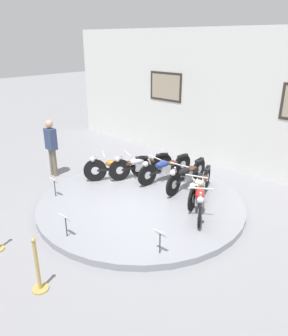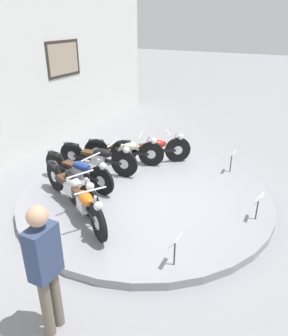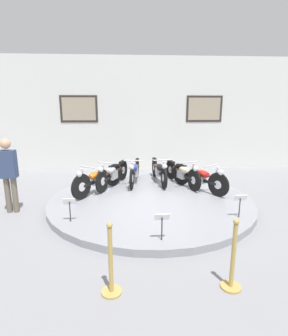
{
  "view_description": "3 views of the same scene",
  "coord_description": "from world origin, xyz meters",
  "px_view_note": "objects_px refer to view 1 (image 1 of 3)",
  "views": [
    {
      "loc": [
        5.09,
        -5.36,
        3.97
      ],
      "look_at": [
        -0.26,
        0.38,
        0.84
      ],
      "focal_mm": 35.0,
      "sensor_mm": 36.0,
      "label": 1
    },
    {
      "loc": [
        -5.35,
        -2.64,
        3.49
      ],
      "look_at": [
        0.06,
        0.06,
        0.66
      ],
      "focal_mm": 35.0,
      "sensor_mm": 36.0,
      "label": 2
    },
    {
      "loc": [
        -0.57,
        -6.42,
        2.45
      ],
      "look_at": [
        -0.15,
        0.39,
        0.84
      ],
      "focal_mm": 28.0,
      "sensor_mm": 36.0,
      "label": 3
    }
  ],
  "objects_px": {
    "motorcycle_orange": "(117,166)",
    "stanchion_post_right_of_entry": "(38,273)",
    "motorcycle_black": "(186,174)",
    "info_placard_front_right": "(160,236)",
    "motorcycle_red": "(200,197)",
    "visitor_standing": "(51,144)",
    "motorcycle_blue": "(164,168)",
    "motorcycle_cream": "(200,185)",
    "info_placard_front_left": "(54,183)",
    "info_placard_front_centre": "(66,221)",
    "motorcycle_silver": "(140,165)"
  },
  "relations": [
    {
      "from": "stanchion_post_right_of_entry",
      "to": "motorcycle_blue",
      "type": "bearing_deg",
      "value": 104.28
    },
    {
      "from": "motorcycle_blue",
      "to": "info_placard_front_right",
      "type": "bearing_deg",
      "value": -51.73
    },
    {
      "from": "motorcycle_silver",
      "to": "motorcycle_cream",
      "type": "bearing_deg",
      "value": -0.06
    },
    {
      "from": "motorcycle_orange",
      "to": "info_placard_front_right",
      "type": "bearing_deg",
      "value": -30.22
    },
    {
      "from": "motorcycle_black",
      "to": "visitor_standing",
      "type": "xyz_separation_m",
      "value": [
        -3.7,
        -1.78,
        0.46
      ]
    },
    {
      "from": "stanchion_post_right_of_entry",
      "to": "info_placard_front_right",
      "type": "bearing_deg",
      "value": 64.55
    },
    {
      "from": "motorcycle_black",
      "to": "info_placard_front_centre",
      "type": "distance_m",
      "value": 3.62
    },
    {
      "from": "visitor_standing",
      "to": "motorcycle_blue",
      "type": "bearing_deg",
      "value": 31.28
    },
    {
      "from": "motorcycle_black",
      "to": "info_placard_front_centre",
      "type": "xyz_separation_m",
      "value": [
        -0.38,
        -3.6,
        -0.02
      ]
    },
    {
      "from": "motorcycle_black",
      "to": "motorcycle_red",
      "type": "bearing_deg",
      "value": -40.73
    },
    {
      "from": "motorcycle_silver",
      "to": "info_placard_front_right",
      "type": "height_order",
      "value": "motorcycle_silver"
    },
    {
      "from": "motorcycle_orange",
      "to": "stanchion_post_right_of_entry",
      "type": "height_order",
      "value": "stanchion_post_right_of_entry"
    },
    {
      "from": "motorcycle_black",
      "to": "stanchion_post_right_of_entry",
      "type": "height_order",
      "value": "stanchion_post_right_of_entry"
    },
    {
      "from": "motorcycle_orange",
      "to": "motorcycle_blue",
      "type": "relative_size",
      "value": 0.86
    },
    {
      "from": "motorcycle_black",
      "to": "info_placard_front_right",
      "type": "xyz_separation_m",
      "value": [
        1.39,
        -2.73,
        -0.02
      ]
    },
    {
      "from": "info_placard_front_right",
      "to": "motorcycle_blue",
      "type": "bearing_deg",
      "value": 128.27
    },
    {
      "from": "motorcycle_black",
      "to": "stanchion_post_right_of_entry",
      "type": "xyz_separation_m",
      "value": [
        0.44,
        -4.72,
        -0.19
      ]
    },
    {
      "from": "info_placard_front_centre",
      "to": "visitor_standing",
      "type": "bearing_deg",
      "value": 151.26
    },
    {
      "from": "info_placard_front_left",
      "to": "info_placard_front_centre",
      "type": "distance_m",
      "value": 1.97
    },
    {
      "from": "info_placard_front_right",
      "to": "motorcycle_red",
      "type": "bearing_deg",
      "value": 101.2
    },
    {
      "from": "info_placard_front_centre",
      "to": "visitor_standing",
      "type": "xyz_separation_m",
      "value": [
        -3.32,
        1.82,
        0.48
      ]
    },
    {
      "from": "motorcycle_black",
      "to": "info_placard_front_right",
      "type": "distance_m",
      "value": 3.06
    },
    {
      "from": "info_placard_front_right",
      "to": "stanchion_post_right_of_entry",
      "type": "distance_m",
      "value": 2.22
    },
    {
      "from": "motorcycle_orange",
      "to": "motorcycle_black",
      "type": "bearing_deg",
      "value": 26.28
    },
    {
      "from": "motorcycle_blue",
      "to": "visitor_standing",
      "type": "distance_m",
      "value": 3.47
    },
    {
      "from": "motorcycle_red",
      "to": "info_placard_front_left",
      "type": "xyz_separation_m",
      "value": [
        -3.17,
        -1.85,
        -0.02
      ]
    },
    {
      "from": "motorcycle_orange",
      "to": "motorcycle_black",
      "type": "relative_size",
      "value": 0.85
    },
    {
      "from": "motorcycle_red",
      "to": "stanchion_post_right_of_entry",
      "type": "distance_m",
      "value": 3.89
    },
    {
      "from": "motorcycle_blue",
      "to": "info_placard_front_left",
      "type": "height_order",
      "value": "motorcycle_blue"
    },
    {
      "from": "info_placard_front_centre",
      "to": "info_placard_front_right",
      "type": "xyz_separation_m",
      "value": [
        1.77,
        0.88,
        0.0
      ]
    },
    {
      "from": "motorcycle_red",
      "to": "info_placard_front_centre",
      "type": "distance_m",
      "value": 3.06
    },
    {
      "from": "motorcycle_blue",
      "to": "info_placard_front_centre",
      "type": "bearing_deg",
      "value": -83.94
    },
    {
      "from": "motorcycle_cream",
      "to": "stanchion_post_right_of_entry",
      "type": "distance_m",
      "value": 4.41
    },
    {
      "from": "motorcycle_blue",
      "to": "visitor_standing",
      "type": "bearing_deg",
      "value": -148.72
    },
    {
      "from": "motorcycle_black",
      "to": "motorcycle_blue",
      "type": "bearing_deg",
      "value": -179.95
    },
    {
      "from": "motorcycle_orange",
      "to": "visitor_standing",
      "type": "relative_size",
      "value": 0.97
    },
    {
      "from": "info_placard_front_centre",
      "to": "info_placard_front_right",
      "type": "relative_size",
      "value": 1.0
    },
    {
      "from": "stanchion_post_right_of_entry",
      "to": "motorcycle_cream",
      "type": "bearing_deg",
      "value": 87.19
    },
    {
      "from": "motorcycle_blue",
      "to": "info_placard_front_centre",
      "type": "relative_size",
      "value": 3.83
    },
    {
      "from": "motorcycle_blue",
      "to": "visitor_standing",
      "type": "xyz_separation_m",
      "value": [
        -2.94,
        -1.78,
        0.47
      ]
    },
    {
      "from": "motorcycle_red",
      "to": "info_placard_front_left",
      "type": "height_order",
      "value": "motorcycle_red"
    },
    {
      "from": "motorcycle_red",
      "to": "visitor_standing",
      "type": "distance_m",
      "value": 4.83
    },
    {
      "from": "visitor_standing",
      "to": "info_placard_front_centre",
      "type": "bearing_deg",
      "value": -28.74
    },
    {
      "from": "motorcycle_cream",
      "to": "stanchion_post_right_of_entry",
      "type": "height_order",
      "value": "stanchion_post_right_of_entry"
    },
    {
      "from": "motorcycle_red",
      "to": "visitor_standing",
      "type": "relative_size",
      "value": 0.96
    },
    {
      "from": "info_placard_front_left",
      "to": "motorcycle_silver",
      "type": "bearing_deg",
      "value": 73.08
    },
    {
      "from": "info_placard_front_right",
      "to": "visitor_standing",
      "type": "height_order",
      "value": "visitor_standing"
    },
    {
      "from": "motorcycle_silver",
      "to": "motorcycle_cream",
      "type": "height_order",
      "value": "motorcycle_silver"
    },
    {
      "from": "info_placard_front_left",
      "to": "visitor_standing",
      "type": "height_order",
      "value": "visitor_standing"
    },
    {
      "from": "info_placard_front_centre",
      "to": "info_placard_front_right",
      "type": "height_order",
      "value": "same"
    }
  ]
}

